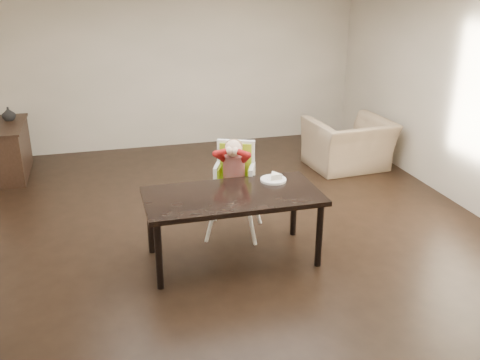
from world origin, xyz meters
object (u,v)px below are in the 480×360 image
at_px(dining_table, 233,201).
at_px(high_chair, 234,167).
at_px(armchair, 349,136).
at_px(sideboard, 12,150).

xyz_separation_m(dining_table, high_chair, (0.18, 0.62, 0.13)).
distance_m(dining_table, armchair, 3.35).
xyz_separation_m(dining_table, armchair, (2.44, 2.29, -0.15)).
height_order(high_chair, armchair, high_chair).
xyz_separation_m(high_chair, armchair, (2.26, 1.67, -0.29)).
height_order(dining_table, sideboard, sideboard).
relative_size(dining_table, armchair, 1.52).
bearing_deg(armchair, sideboard, -15.93).
relative_size(high_chair, armchair, 0.97).
bearing_deg(armchair, high_chair, 32.11).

